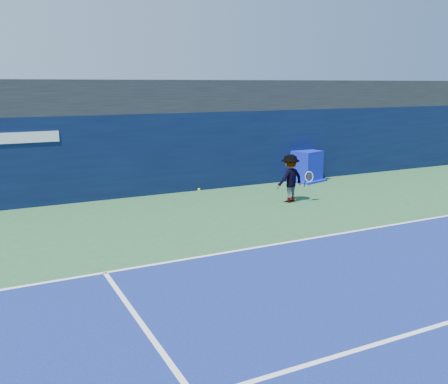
{
  "coord_description": "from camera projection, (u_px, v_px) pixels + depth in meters",
  "views": [
    {
      "loc": [
        -7.27,
        -7.38,
        4.06
      ],
      "look_at": [
        -0.98,
        5.2,
        1.0
      ],
      "focal_mm": 40.0,
      "sensor_mm": 36.0,
      "label": 1
    }
  ],
  "objects": [
    {
      "name": "baseline",
      "position": [
        295.0,
        241.0,
        13.11
      ],
      "size": [
        24.0,
        0.1,
        0.01
      ],
      "primitive_type": "cube",
      "color": "white",
      "rests_on": "ground"
    },
    {
      "name": "stadium_band",
      "position": [
        175.0,
        96.0,
        19.77
      ],
      "size": [
        36.0,
        3.0,
        1.2
      ],
      "primitive_type": "cube",
      "color": "black",
      "rests_on": "back_wall_assembly"
    },
    {
      "name": "back_wall_assembly",
      "position": [
        185.0,
        151.0,
        19.34
      ],
      "size": [
        36.0,
        1.03,
        3.0
      ],
      "color": "#091332",
      "rests_on": "ground"
    },
    {
      "name": "tennis_ball",
      "position": [
        199.0,
        189.0,
        14.81
      ],
      "size": [
        0.07,
        0.07,
        0.07
      ],
      "color": "#BDD617",
      "rests_on": "ground"
    },
    {
      "name": "ground",
      "position": [
        376.0,
        281.0,
        10.49
      ],
      "size": [
        80.0,
        80.0,
        0.0
      ],
      "primitive_type": "plane",
      "color": "#285A30",
      "rests_on": "ground"
    },
    {
      "name": "equipment_cart",
      "position": [
        305.0,
        167.0,
        21.18
      ],
      "size": [
        1.69,
        1.69,
        1.3
      ],
      "color": "#0C17B3",
      "rests_on": "ground"
    },
    {
      "name": "tennis_player",
      "position": [
        290.0,
        178.0,
        17.33
      ],
      "size": [
        1.33,
        0.79,
        1.67
      ],
      "color": "white",
      "rests_on": "ground"
    }
  ]
}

